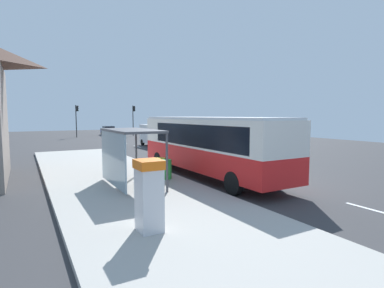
{
  "coord_description": "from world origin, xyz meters",
  "views": [
    {
      "loc": [
        -10.29,
        -11.82,
        3.29
      ],
      "look_at": [
        -1.0,
        4.81,
        1.5
      ],
      "focal_mm": 28.4,
      "sensor_mm": 36.0,
      "label": 1
    }
  ],
  "objects_px": {
    "bus": "(208,143)",
    "ticket_machine": "(149,195)",
    "white_van": "(157,134)",
    "recycling_bin_green": "(166,169)",
    "traffic_light_far_side": "(77,116)",
    "sedan_near": "(108,130)",
    "traffic_light_near_side": "(134,116)",
    "bus_shelter": "(125,143)",
    "recycling_bin_yellow": "(161,167)"
  },
  "relations": [
    {
      "from": "ticket_machine",
      "to": "traffic_light_near_side",
      "type": "xyz_separation_m",
      "value": [
        12.91,
        40.19,
        2.09
      ]
    },
    {
      "from": "ticket_machine",
      "to": "bus",
      "type": "bearing_deg",
      "value": 47.12
    },
    {
      "from": "white_van",
      "to": "traffic_light_near_side",
      "type": "distance_m",
      "value": 18.18
    },
    {
      "from": "white_van",
      "to": "recycling_bin_green",
      "type": "bearing_deg",
      "value": -111.3
    },
    {
      "from": "recycling_bin_yellow",
      "to": "traffic_light_near_side",
      "type": "bearing_deg",
      "value": 73.85
    },
    {
      "from": "traffic_light_near_side",
      "to": "bus_shelter",
      "type": "xyz_separation_m",
      "value": [
        -11.91,
        -34.69,
        -1.16
      ]
    },
    {
      "from": "bus",
      "to": "recycling_bin_green",
      "type": "distance_m",
      "value": 2.76
    },
    {
      "from": "bus",
      "to": "ticket_machine",
      "type": "bearing_deg",
      "value": -132.88
    },
    {
      "from": "bus",
      "to": "sedan_near",
      "type": "xyz_separation_m",
      "value": [
        4.01,
        37.82,
        -1.05
      ]
    },
    {
      "from": "sedan_near",
      "to": "recycling_bin_yellow",
      "type": "relative_size",
      "value": 4.7
    },
    {
      "from": "recycling_bin_yellow",
      "to": "recycling_bin_green",
      "type": "bearing_deg",
      "value": -90.0
    },
    {
      "from": "recycling_bin_yellow",
      "to": "traffic_light_far_side",
      "type": "height_order",
      "value": "traffic_light_far_side"
    },
    {
      "from": "traffic_light_far_side",
      "to": "bus_shelter",
      "type": "xyz_separation_m",
      "value": [
        -3.31,
        -35.49,
        -1.13
      ]
    },
    {
      "from": "sedan_near",
      "to": "recycling_bin_green",
      "type": "height_order",
      "value": "sedan_near"
    },
    {
      "from": "sedan_near",
      "to": "ticket_machine",
      "type": "bearing_deg",
      "value": -102.45
    },
    {
      "from": "sedan_near",
      "to": "bus_shelter",
      "type": "relative_size",
      "value": 1.12
    },
    {
      "from": "recycling_bin_yellow",
      "to": "bus",
      "type": "bearing_deg",
      "value": -12.52
    },
    {
      "from": "bus",
      "to": "traffic_light_far_side",
      "type": "distance_m",
      "value": 34.91
    },
    {
      "from": "traffic_light_far_side",
      "to": "recycling_bin_yellow",
      "type": "bearing_deg",
      "value": -91.84
    },
    {
      "from": "ticket_machine",
      "to": "bus_shelter",
      "type": "xyz_separation_m",
      "value": [
        1.0,
        5.49,
        0.93
      ]
    },
    {
      "from": "bus",
      "to": "recycling_bin_green",
      "type": "xyz_separation_m",
      "value": [
        -2.49,
        -0.15,
        -1.19
      ]
    },
    {
      "from": "sedan_near",
      "to": "traffic_light_near_side",
      "type": "bearing_deg",
      "value": -49.62
    },
    {
      "from": "white_van",
      "to": "recycling_bin_green",
      "type": "relative_size",
      "value": 5.53
    },
    {
      "from": "sedan_near",
      "to": "bus",
      "type": "bearing_deg",
      "value": -96.05
    },
    {
      "from": "sedan_near",
      "to": "recycling_bin_yellow",
      "type": "bearing_deg",
      "value": -99.89
    },
    {
      "from": "recycling_bin_green",
      "to": "recycling_bin_yellow",
      "type": "relative_size",
      "value": 1.0
    },
    {
      "from": "recycling_bin_yellow",
      "to": "ticket_machine",
      "type": "bearing_deg",
      "value": -115.64
    },
    {
      "from": "traffic_light_far_side",
      "to": "bus_shelter",
      "type": "height_order",
      "value": "traffic_light_far_side"
    },
    {
      "from": "bus",
      "to": "white_van",
      "type": "bearing_deg",
      "value": 76.48
    },
    {
      "from": "traffic_light_far_side",
      "to": "ticket_machine",
      "type": "bearing_deg",
      "value": -96.0
    },
    {
      "from": "bus",
      "to": "white_van",
      "type": "relative_size",
      "value": 2.1
    },
    {
      "from": "traffic_light_far_side",
      "to": "sedan_near",
      "type": "bearing_deg",
      "value": 28.8
    },
    {
      "from": "bus",
      "to": "white_van",
      "type": "xyz_separation_m",
      "value": [
        3.91,
        16.27,
        -0.5
      ]
    },
    {
      "from": "white_van",
      "to": "sedan_near",
      "type": "height_order",
      "value": "white_van"
    },
    {
      "from": "bus",
      "to": "bus_shelter",
      "type": "distance_m",
      "value": 4.75
    },
    {
      "from": "recycling_bin_green",
      "to": "traffic_light_far_side",
      "type": "height_order",
      "value": "traffic_light_far_side"
    },
    {
      "from": "sedan_near",
      "to": "traffic_light_far_side",
      "type": "distance_m",
      "value": 6.62
    },
    {
      "from": "white_van",
      "to": "traffic_light_near_side",
      "type": "bearing_deg",
      "value": 79.48
    },
    {
      "from": "sedan_near",
      "to": "recycling_bin_green",
      "type": "bearing_deg",
      "value": -99.71
    },
    {
      "from": "traffic_light_far_side",
      "to": "white_van",
      "type": "bearing_deg",
      "value": -74.08
    },
    {
      "from": "white_van",
      "to": "ticket_machine",
      "type": "height_order",
      "value": "white_van"
    },
    {
      "from": "white_van",
      "to": "traffic_light_far_side",
      "type": "distance_m",
      "value": 19.41
    },
    {
      "from": "bus",
      "to": "sedan_near",
      "type": "height_order",
      "value": "bus"
    },
    {
      "from": "bus",
      "to": "traffic_light_near_side",
      "type": "distance_m",
      "value": 34.84
    },
    {
      "from": "bus",
      "to": "traffic_light_far_side",
      "type": "xyz_separation_m",
      "value": [
        -1.39,
        34.85,
        1.39
      ]
    },
    {
      "from": "ticket_machine",
      "to": "recycling_bin_green",
      "type": "bearing_deg",
      "value": 61.81
    },
    {
      "from": "ticket_machine",
      "to": "traffic_light_near_side",
      "type": "height_order",
      "value": "traffic_light_near_side"
    },
    {
      "from": "white_van",
      "to": "recycling_bin_yellow",
      "type": "distance_m",
      "value": 16.99
    },
    {
      "from": "ticket_machine",
      "to": "white_van",
      "type": "bearing_deg",
      "value": 66.79
    },
    {
      "from": "recycling_bin_green",
      "to": "traffic_light_near_side",
      "type": "relative_size",
      "value": 0.19
    }
  ]
}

